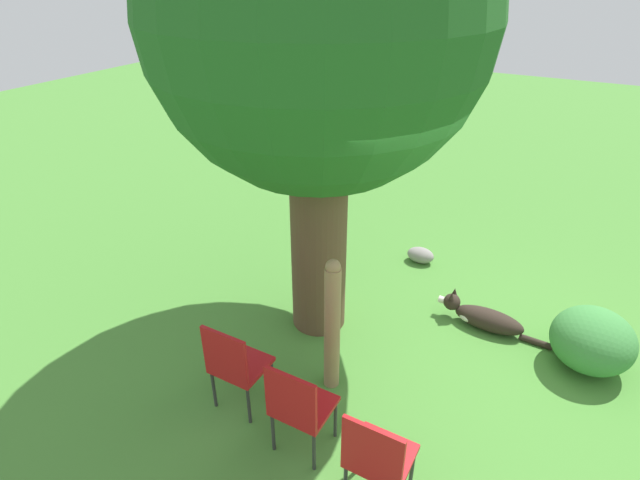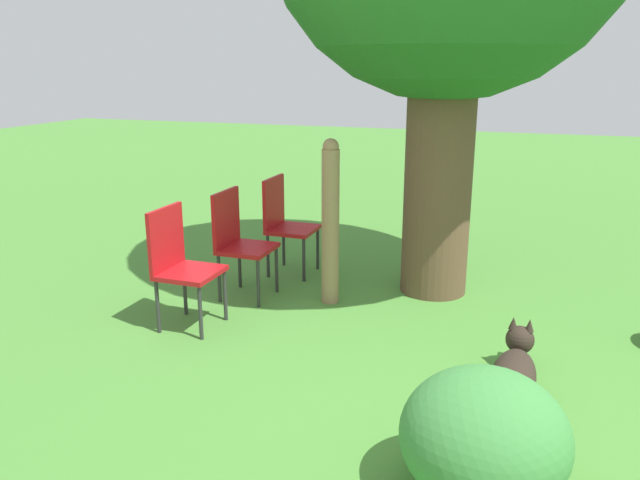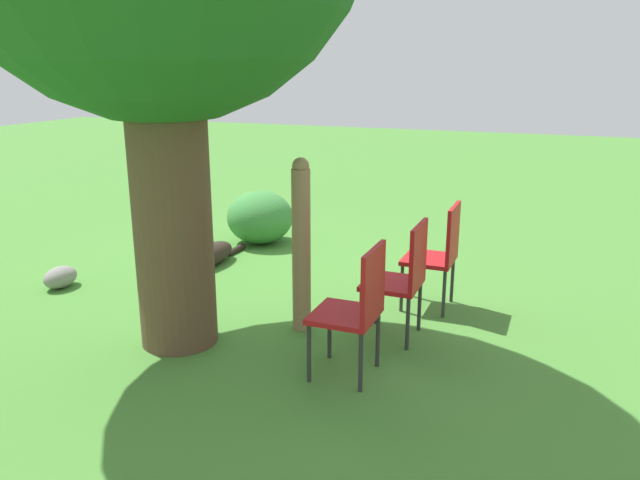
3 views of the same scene
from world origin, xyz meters
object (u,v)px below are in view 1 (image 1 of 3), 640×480
(oak_tree, at_px, (318,25))
(red_chair_1, at_px, (298,405))
(fence_post, at_px, (332,325))
(red_chair_2, at_px, (235,363))
(red_chair_0, at_px, (377,456))
(dog, at_px, (483,317))

(oak_tree, distance_m, red_chair_1, 3.05)
(fence_post, relative_size, red_chair_2, 1.50)
(oak_tree, distance_m, red_chair_0, 3.35)
(fence_post, xyz_separation_m, red_chair_1, (-0.79, -0.11, -0.17))
(red_chair_0, xyz_separation_m, red_chair_1, (0.14, 0.71, 0.00))
(oak_tree, distance_m, fence_post, 2.55)
(red_chair_2, bearing_deg, red_chair_0, -100.21)
(fence_post, height_order, red_chair_1, fence_post)
(oak_tree, relative_size, red_chair_1, 4.98)
(red_chair_1, bearing_deg, red_chair_0, -100.21)
(dog, bearing_deg, oak_tree, 27.78)
(oak_tree, height_order, dog, oak_tree)
(oak_tree, bearing_deg, dog, -65.26)
(fence_post, distance_m, red_chair_1, 0.81)
(dog, relative_size, fence_post, 0.90)
(dog, distance_m, red_chair_0, 2.50)
(dog, bearing_deg, red_chair_0, 87.31)
(dog, bearing_deg, red_chair_2, 55.59)
(dog, distance_m, red_chair_1, 2.54)
(red_chair_1, distance_m, red_chair_2, 0.72)
(red_chair_0, xyz_separation_m, red_chair_2, (0.27, 1.42, 0.00))
(fence_post, distance_m, red_chair_2, 0.90)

